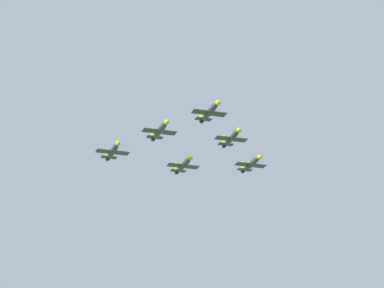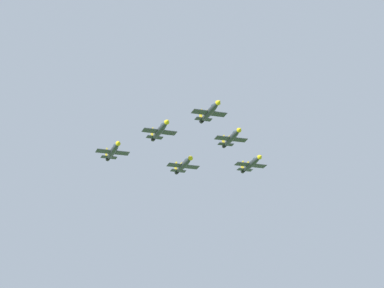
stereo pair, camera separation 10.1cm
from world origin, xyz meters
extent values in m
ellipsoid|color=#2D3338|center=(12.43, -2.01, 150.17)|extent=(3.19, 14.23, 1.81)
cone|color=gold|center=(11.66, 5.81, 150.17)|extent=(1.71, 1.96, 1.54)
ellipsoid|color=#334751|center=(12.13, 1.08, 150.85)|extent=(1.59, 2.54, 1.06)
cube|color=#2D3338|center=(12.50, -2.72, 150.07)|extent=(10.35, 4.20, 0.18)
cube|color=gold|center=(7.98, -3.16, 150.12)|extent=(0.99, 2.96, 0.22)
cube|color=gold|center=(17.01, -2.27, 150.12)|extent=(0.99, 2.96, 0.22)
cube|color=#2D3338|center=(13.01, -7.91, 150.17)|extent=(5.03, 2.68, 0.18)
cube|color=gold|center=(12.08, -7.72, 151.48)|extent=(0.44, 2.03, 2.62)
cube|color=gold|center=(13.89, -7.54, 151.48)|extent=(0.44, 2.03, 2.62)
cylinder|color=black|center=(13.16, -9.44, 150.17)|extent=(1.36, 1.13, 1.27)
ellipsoid|color=#2D3338|center=(2.29, -16.15, 148.17)|extent=(2.70, 13.85, 1.77)
cone|color=gold|center=(1.76, -8.50, 148.17)|extent=(1.62, 1.87, 1.50)
ellipsoid|color=#334751|center=(2.08, -13.13, 148.83)|extent=(1.49, 2.44, 1.03)
cube|color=#2D3338|center=(2.33, -16.84, 148.07)|extent=(10.02, 3.81, 0.18)
cube|color=gold|center=(-2.08, -17.14, 148.12)|extent=(0.88, 2.87, 0.21)
cube|color=gold|center=(6.75, -16.54, 148.12)|extent=(0.88, 2.87, 0.21)
cube|color=#2D3338|center=(2.68, -21.92, 148.17)|extent=(4.86, 2.48, 0.18)
cube|color=gold|center=(1.78, -21.71, 149.44)|extent=(0.37, 1.98, 2.56)
cube|color=gold|center=(3.54, -21.58, 149.44)|extent=(0.37, 1.98, 2.56)
cylinder|color=black|center=(2.78, -23.41, 148.17)|extent=(1.30, 1.07, 1.24)
ellipsoid|color=#2D3338|center=(24.75, -14.30, 148.04)|extent=(3.23, 14.38, 1.83)
cone|color=gold|center=(23.97, -6.39, 148.04)|extent=(1.73, 1.98, 1.56)
ellipsoid|color=#334751|center=(24.44, -11.18, 148.72)|extent=(1.61, 2.57, 1.07)
cube|color=#2D3338|center=(24.82, -15.01, 147.93)|extent=(10.47, 4.25, 0.18)
cube|color=gold|center=(20.25, -15.46, 147.98)|extent=(1.00, 2.99, 0.22)
cube|color=gold|center=(29.38, -14.56, 147.98)|extent=(1.00, 2.99, 0.22)
cube|color=#2D3338|center=(25.34, -20.27, 148.04)|extent=(5.09, 2.71, 0.18)
cube|color=gold|center=(24.40, -20.07, 149.36)|extent=(0.44, 2.05, 2.65)
cube|color=gold|center=(26.22, -19.89, 149.36)|extent=(0.44, 2.05, 2.65)
cylinder|color=black|center=(25.49, -21.81, 148.04)|extent=(1.38, 1.14, 1.28)
ellipsoid|color=#2D3338|center=(-7.86, -30.29, 145.24)|extent=(3.19, 14.20, 1.81)
cone|color=gold|center=(-8.63, -22.48, 145.24)|extent=(1.71, 1.95, 1.54)
ellipsoid|color=#334751|center=(-8.16, -27.20, 145.92)|extent=(1.59, 2.54, 1.06)
cube|color=#2D3338|center=(-7.79, -30.99, 145.14)|extent=(10.33, 4.20, 0.18)
cube|color=gold|center=(-12.30, -31.44, 145.19)|extent=(0.99, 2.95, 0.22)
cube|color=gold|center=(-3.28, -30.55, 145.19)|extent=(0.99, 2.95, 0.22)
cube|color=#2D3338|center=(-7.28, -36.18, 145.24)|extent=(5.03, 2.68, 0.18)
cube|color=gold|center=(-8.21, -35.99, 146.55)|extent=(0.44, 2.03, 2.62)
cube|color=gold|center=(-6.40, -35.81, 146.55)|extent=(0.44, 2.03, 2.62)
cylinder|color=black|center=(-7.13, -37.70, 145.24)|extent=(1.36, 1.13, 1.27)
ellipsoid|color=#2D3338|center=(37.07, -26.59, 144.93)|extent=(3.07, 14.32, 1.83)
cone|color=gold|center=(36.37, -18.71, 144.93)|extent=(1.71, 1.96, 1.55)
ellipsoid|color=#334751|center=(36.79, -23.48, 145.61)|extent=(1.58, 2.55, 1.07)
cube|color=#2D3338|center=(37.13, -27.30, 144.83)|extent=(10.40, 4.13, 0.18)
cube|color=gold|center=(32.58, -27.70, 144.88)|extent=(0.96, 2.97, 0.22)
cube|color=gold|center=(41.68, -26.90, 144.88)|extent=(0.96, 2.97, 0.22)
cube|color=#2D3338|center=(37.59, -32.54, 144.93)|extent=(5.05, 2.65, 0.18)
cube|color=gold|center=(36.66, -32.34, 146.25)|extent=(0.42, 2.04, 2.64)
cube|color=gold|center=(38.48, -32.17, 146.25)|extent=(0.42, 2.04, 2.64)
cylinder|color=black|center=(37.73, -34.07, 144.93)|extent=(1.36, 1.12, 1.28)
ellipsoid|color=#2D3338|center=(14.60, -28.44, 142.65)|extent=(3.19, 14.06, 1.79)
cone|color=gold|center=(13.82, -20.71, 142.65)|extent=(1.70, 1.94, 1.52)
ellipsoid|color=#334751|center=(14.30, -25.39, 143.32)|extent=(1.58, 2.52, 1.05)
cube|color=#2D3338|center=(14.67, -29.14, 142.55)|extent=(10.24, 4.18, 0.18)
cube|color=gold|center=(10.21, -29.59, 142.60)|extent=(0.98, 2.93, 0.22)
cube|color=gold|center=(19.14, -28.68, 142.60)|extent=(0.98, 2.93, 0.22)
cube|color=#2D3338|center=(15.19, -34.27, 142.65)|extent=(4.98, 2.66, 0.18)
cube|color=gold|center=(14.27, -34.08, 143.94)|extent=(0.44, 2.01, 2.59)
cube|color=gold|center=(16.06, -33.90, 143.94)|extent=(0.44, 2.01, 2.59)
cylinder|color=black|center=(15.35, -35.78, 142.65)|extent=(1.35, 1.12, 1.26)
camera|label=1|loc=(67.53, 226.90, 53.37)|focal=82.88mm
camera|label=2|loc=(67.44, 226.93, 53.37)|focal=82.88mm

